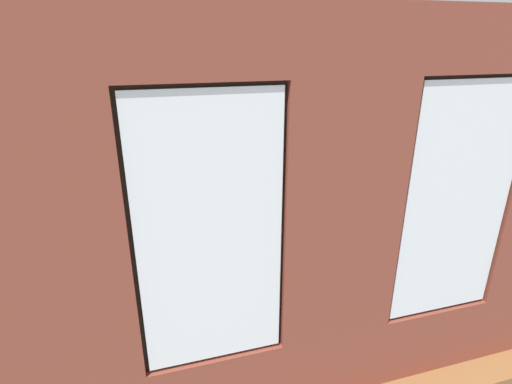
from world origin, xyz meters
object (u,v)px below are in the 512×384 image
at_px(couch_by_window, 272,322).
at_px(media_console, 33,259).
at_px(remote_silver, 254,232).
at_px(potted_plant_corner_near_left, 346,161).
at_px(papasan_chair, 162,193).
at_px(coffee_table, 254,236).
at_px(candle_jar, 229,237).
at_px(table_plant_small, 274,220).
at_px(potted_plant_between_couches, 398,272).
at_px(tv_flatscreen, 23,218).
at_px(cup_ceramic, 241,229).
at_px(couch_left, 422,225).
at_px(potted_plant_by_left_couch, 352,197).

xyz_separation_m(couch_by_window, media_console, (2.62, -2.20, -0.06)).
xyz_separation_m(remote_silver, potted_plant_corner_near_left, (-2.74, -2.37, 0.15)).
relative_size(media_console, papasan_chair, 0.94).
distance_m(coffee_table, remote_silver, 0.06).
bearing_deg(candle_jar, media_console, -11.30).
relative_size(coffee_table, table_plant_small, 6.78).
height_order(coffee_table, potted_plant_between_couches, potted_plant_between_couches).
xyz_separation_m(table_plant_small, tv_flatscreen, (3.32, -0.24, 0.36)).
bearing_deg(coffee_table, remote_silver, 82.87).
relative_size(couch_by_window, candle_jar, 17.54).
bearing_deg(cup_ceramic, coffee_table, 146.62).
bearing_deg(remote_silver, candle_jar, 103.80).
relative_size(table_plant_small, remote_silver, 1.11).
relative_size(candle_jar, media_console, 0.12).
relative_size(couch_left, papasan_chair, 1.98).
xyz_separation_m(candle_jar, tv_flatscreen, (2.58, -0.52, 0.40)).
height_order(table_plant_small, media_console, table_plant_small).
bearing_deg(potted_plant_by_left_couch, couch_by_window, 48.88).
bearing_deg(media_console, potted_plant_by_left_couch, -172.20).
bearing_deg(remote_silver, potted_plant_corner_near_left, -53.66).
bearing_deg(cup_ceramic, candle_jar, 46.00).
distance_m(cup_ceramic, tv_flatscreen, 2.85).
distance_m(cup_ceramic, remote_silver, 0.20).
bearing_deg(potted_plant_between_couches, papasan_chair, -58.49).
relative_size(couch_left, table_plant_small, 10.61).
bearing_deg(potted_plant_by_left_couch, candle_jar, 25.36).
xyz_separation_m(tv_flatscreen, potted_plant_between_couches, (-4.10, 2.15, -0.24)).
bearing_deg(cup_ceramic, potted_plant_between_couches, 124.76).
relative_size(coffee_table, media_console, 1.34).
bearing_deg(media_console, couch_by_window, 140.07).
bearing_deg(potted_plant_by_left_couch, table_plant_small, 27.23).
relative_size(table_plant_small, potted_plant_by_left_couch, 0.43).
bearing_deg(tv_flatscreen, couch_left, 172.42).
height_order(couch_by_window, cup_ceramic, couch_by_window).
height_order(couch_left, tv_flatscreen, tv_flatscreen).
xyz_separation_m(couch_left, coffee_table, (2.59, -0.35, 0.03)).
relative_size(cup_ceramic, candle_jar, 0.79).
bearing_deg(tv_flatscreen, potted_plant_corner_near_left, -160.92).
xyz_separation_m(coffee_table, candle_jar, (0.39, 0.13, 0.11)).
relative_size(couch_by_window, couch_left, 1.02).
bearing_deg(couch_left, potted_plant_corner_near_left, 178.66).
relative_size(candle_jar, potted_plant_corner_near_left, 0.08).
distance_m(papasan_chair, potted_plant_by_left_couch, 3.44).
bearing_deg(potted_plant_corner_near_left, media_console, 19.11).
height_order(couch_by_window, tv_flatscreen, tv_flatscreen).
height_order(media_console, potted_plant_by_left_couch, media_console).
bearing_deg(papasan_chair, cup_ceramic, 117.96).
xyz_separation_m(cup_ceramic, remote_silver, (-0.16, 0.11, -0.04)).
xyz_separation_m(couch_by_window, table_plant_small, (-0.69, -1.96, 0.18)).
xyz_separation_m(couch_by_window, papasan_chair, (0.80, -3.75, 0.10)).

